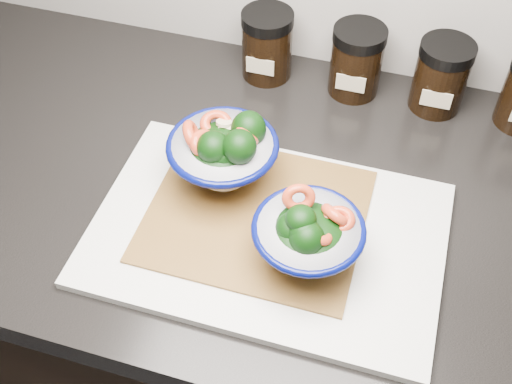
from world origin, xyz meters
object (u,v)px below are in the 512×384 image
(spice_jar_a, at_px, (267,45))
(bowl_right, at_px, (308,237))
(cutting_board, at_px, (267,234))
(spice_jar_b, at_px, (356,61))
(spice_jar_c, at_px, (441,76))
(bowl_left, at_px, (224,154))

(spice_jar_a, bearing_deg, bowl_right, -66.75)
(cutting_board, xyz_separation_m, spice_jar_a, (-0.09, 0.32, 0.05))
(spice_jar_b, bearing_deg, bowl_right, -88.63)
(spice_jar_c, bearing_deg, bowl_right, -108.81)
(cutting_board, height_order, spice_jar_b, spice_jar_b)
(bowl_right, bearing_deg, spice_jar_c, 71.19)
(spice_jar_a, relative_size, spice_jar_c, 1.00)
(bowl_right, bearing_deg, bowl_left, 144.55)
(bowl_right, xyz_separation_m, spice_jar_c, (0.12, 0.35, -0.00))
(cutting_board, xyz_separation_m, spice_jar_c, (0.18, 0.32, 0.05))
(bowl_left, bearing_deg, spice_jar_c, 44.76)
(spice_jar_c, bearing_deg, spice_jar_a, 180.00)
(bowl_left, xyz_separation_m, bowl_right, (0.14, -0.10, -0.00))
(cutting_board, bearing_deg, bowl_left, 139.47)
(bowl_left, bearing_deg, bowl_right, -35.45)
(bowl_right, xyz_separation_m, spice_jar_b, (-0.01, 0.35, -0.00))
(bowl_left, distance_m, spice_jar_b, 0.29)
(spice_jar_c, bearing_deg, bowl_left, -135.24)
(bowl_left, xyz_separation_m, spice_jar_a, (-0.01, 0.26, -0.01))
(bowl_right, distance_m, spice_jar_c, 0.37)
(cutting_board, distance_m, spice_jar_c, 0.37)
(cutting_board, relative_size, spice_jar_a, 3.98)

